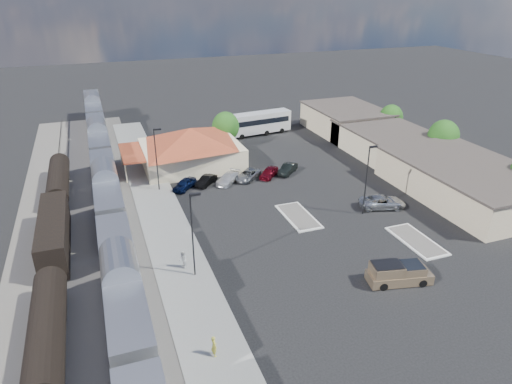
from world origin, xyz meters
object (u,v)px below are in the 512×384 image
object	(u,v)px
suv	(382,202)
coach_bus	(257,122)
pickup_truck	(400,274)
station_depot	(191,147)

from	to	relation	value
suv	coach_bus	size ratio (longest dim) A/B	0.44
pickup_truck	suv	bearing A→B (deg)	-16.61
station_depot	suv	bearing A→B (deg)	-49.70
pickup_truck	coach_bus	bearing A→B (deg)	7.76
station_depot	coach_bus	size ratio (longest dim) A/B	1.36
pickup_truck	suv	size ratio (longest dim) A/B	1.09
pickup_truck	station_depot	bearing A→B (deg)	29.52
suv	coach_bus	bearing A→B (deg)	23.25
station_depot	suv	world-z (taller)	station_depot
suv	station_depot	bearing A→B (deg)	56.82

